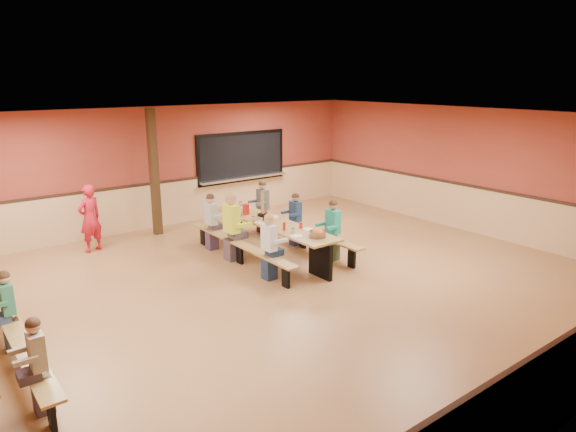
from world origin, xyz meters
TOP-DOWN VIEW (x-y plane):
  - ground at (0.00, 0.00)m, footprint 12.00×12.00m
  - room_envelope at (0.00, 0.00)m, footprint 12.04×10.04m
  - kitchen_pass_through at (2.60, 4.96)m, footprint 2.78×0.28m
  - structural_post at (-0.20, 4.40)m, footprint 0.18×0.18m
  - cafeteria_table_main at (1.10, 1.44)m, footprint 1.91×3.70m
  - seated_child_white_left at (0.27, 0.40)m, footprint 0.39×0.32m
  - seated_adult_yellow at (0.27, 1.72)m, footprint 0.46×0.38m
  - seated_child_grey_left at (0.27, 2.58)m, footprint 0.38×0.31m
  - seated_child_teal_right at (1.92, 0.46)m, footprint 0.39×0.32m
  - seated_child_navy_right at (1.92, 1.70)m, footprint 0.36×0.29m
  - seated_child_char_right at (1.92, 2.99)m, footprint 0.39×0.32m
  - seated_child_green_sec at (-4.07, 0.45)m, footprint 0.34×0.28m
  - seated_child_tan_sec at (-4.07, -1.29)m, footprint 0.34×0.28m
  - standing_woman at (-1.87, 4.05)m, footprint 0.63×0.52m
  - punch_pitcher at (1.00, 2.31)m, footprint 0.16×0.16m
  - chip_bowl at (1.16, 0.06)m, footprint 0.32×0.32m
  - napkin_dispenser at (1.03, 1.55)m, footprint 0.10×0.14m
  - condiment_mustard at (1.05, 1.38)m, footprint 0.06×0.06m
  - condiment_ketchup at (0.93, 0.80)m, footprint 0.06×0.06m
  - table_paddle at (1.19, 1.95)m, footprint 0.16×0.16m
  - place_settings at (1.10, 1.44)m, footprint 0.65×3.30m

SIDE VIEW (x-z plane):
  - ground at x=0.00m, z-range 0.00..0.00m
  - cafeteria_table_main at x=1.10m, z-range 0.16..0.90m
  - seated_child_green_sec at x=-4.07m, z-range 0.00..1.15m
  - seated_child_tan_sec at x=-4.07m, z-range 0.00..1.15m
  - seated_child_navy_right at x=1.92m, z-range 0.00..1.18m
  - seated_child_grey_left at x=0.27m, z-range 0.00..1.23m
  - seated_child_white_left at x=0.27m, z-range 0.00..1.25m
  - seated_child_char_right at x=1.92m, z-range 0.00..1.26m
  - seated_child_teal_right at x=1.92m, z-range 0.00..1.26m
  - room_envelope at x=0.00m, z-range -0.82..2.20m
  - seated_adult_yellow at x=0.27m, z-range 0.00..1.40m
  - standing_woman at x=-1.87m, z-range 0.00..1.48m
  - place_settings at x=1.10m, z-range 0.74..0.85m
  - napkin_dispenser at x=1.03m, z-range 0.74..0.87m
  - chip_bowl at x=1.16m, z-range 0.74..0.89m
  - condiment_mustard at x=1.05m, z-range 0.74..0.91m
  - condiment_ketchup at x=0.93m, z-range 0.74..0.91m
  - punch_pitcher at x=1.00m, z-range 0.74..0.96m
  - table_paddle at x=1.19m, z-range 0.60..1.16m
  - kitchen_pass_through at x=2.60m, z-range 0.80..2.18m
  - structural_post at x=-0.20m, z-range 0.00..3.00m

